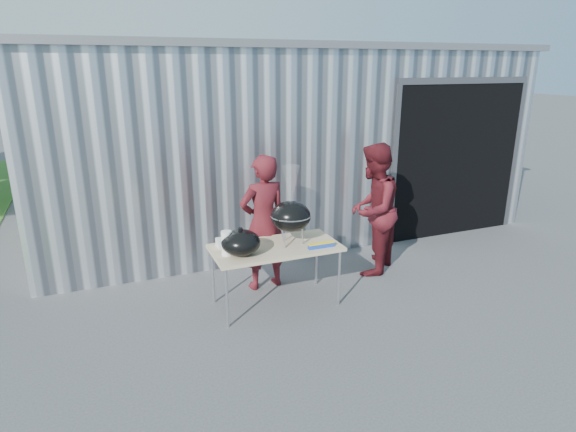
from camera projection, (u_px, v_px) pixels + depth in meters
name	position (u px, v px, depth m)	size (l,w,h in m)	color
ground	(321.00, 313.00, 5.65)	(80.00, 80.00, 0.00)	#434346
building	(263.00, 130.00, 9.57)	(8.20, 6.20, 3.10)	silver
folding_table	(276.00, 249.00, 5.66)	(1.50, 0.75, 0.75)	tan
kettle_grill	(291.00, 211.00, 5.59)	(0.48, 0.48, 0.95)	black
grill_lid	(241.00, 243.00, 5.36)	(0.44, 0.44, 0.32)	black
paper_towels	(227.00, 243.00, 5.35)	(0.12, 0.12, 0.28)	white
white_tub	(225.00, 243.00, 5.62)	(0.20, 0.15, 0.10)	white
foil_box	(321.00, 245.00, 5.59)	(0.32, 0.05, 0.06)	#193CA4
person_cook	(263.00, 223.00, 6.09)	(0.64, 0.42, 1.75)	#50131A
person_bystander	(373.00, 209.00, 6.54)	(0.88, 0.68, 1.81)	#50131A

